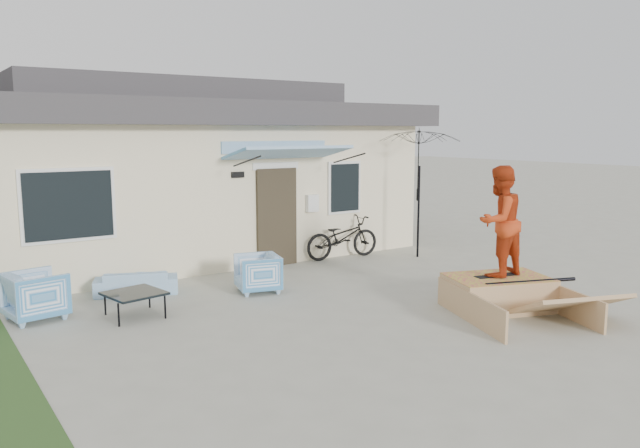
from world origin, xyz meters
TOP-DOWN VIEW (x-y plane):
  - ground at (0.00, 0.00)m, footprint 90.00×90.00m
  - house at (0.00, 7.99)m, footprint 10.80×8.49m
  - loveseat at (-2.26, 3.87)m, footprint 1.49×0.90m
  - armchair_left at (-4.02, 3.25)m, footprint 0.88×0.92m
  - armchair_right at (-0.41, 2.76)m, footprint 0.86×0.89m
  - coffee_table at (-2.73, 2.51)m, footprint 0.93×0.93m
  - bicycle at (2.63, 4.30)m, footprint 1.89×0.80m
  - patio_umbrella at (4.16, 3.43)m, footprint 2.03×1.91m
  - skate_ramp at (2.31, -0.41)m, footprint 2.20×2.52m
  - skateboard at (2.33, -0.36)m, footprint 0.79×0.36m
  - skater at (2.33, -0.36)m, footprint 0.92×0.73m

SIDE VIEW (x-z plane):
  - ground at x=0.00m, z-range 0.00..0.00m
  - coffee_table at x=-2.73m, z-range 0.00..0.40m
  - skate_ramp at x=2.31m, z-range 0.00..0.53m
  - loveseat at x=-2.26m, z-range 0.00..0.56m
  - armchair_right at x=-0.41m, z-range 0.00..0.76m
  - armchair_left at x=-4.02m, z-range 0.00..0.83m
  - skateboard at x=2.33m, z-range 0.53..0.58m
  - bicycle at x=2.63m, z-range 0.00..1.18m
  - skater at x=2.33m, z-range 0.58..2.37m
  - patio_umbrella at x=4.16m, z-range 0.65..2.85m
  - house at x=0.00m, z-range -0.11..3.99m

